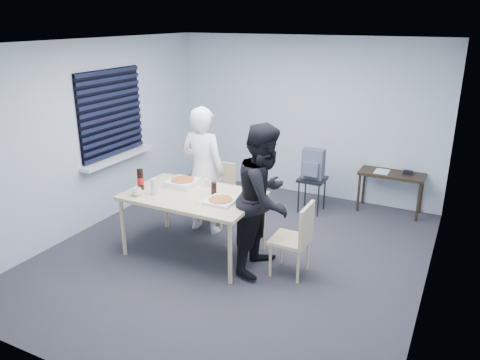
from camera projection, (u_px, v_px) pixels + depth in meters
The scene contains 19 objects.
room at pixel (113, 121), 6.78m from camera, with size 5.00×5.00×5.00m.
dining_table at pixel (193, 198), 5.79m from camera, with size 1.64×1.04×0.80m.
chair_far at pixel (219, 189), 6.77m from camera, with size 0.42×0.42×0.89m.
chair_right at pixel (297, 235), 5.34m from camera, with size 0.42×0.42×0.89m.
person_white at pixel (203, 171), 6.36m from camera, with size 0.65×0.42×1.77m, color white.
person_black at pixel (265, 199), 5.39m from camera, with size 0.86×0.47×1.77m, color black.
side_table at pixel (392, 178), 7.08m from camera, with size 0.95×0.42×0.64m.
stool at pixel (312, 185), 7.15m from camera, with size 0.39×0.39×0.55m.
backpack at pixel (313, 164), 7.03m from camera, with size 0.32×0.24×0.45m.
pizza_box_a at pixel (183, 182), 6.05m from camera, with size 0.36×0.36×0.09m.
pizza_box_b at pixel (221, 201), 5.50m from camera, with size 0.33×0.33×0.05m.
mug_a at pixel (137, 192), 5.71m from camera, with size 0.12×0.12×0.10m, color white.
mug_b at pixel (207, 183), 6.03m from camera, with size 0.10×0.10×0.09m, color white.
cola_glass at pixel (214, 188), 5.75m from camera, with size 0.07×0.07×0.15m, color black.
soda_bottle at pixel (140, 180), 5.89m from camera, with size 0.08×0.08×0.27m.
plastic_cups at pixel (154, 186), 5.74m from camera, with size 0.08×0.08×0.20m, color silver.
rubber_band at pixel (197, 204), 5.45m from camera, with size 0.06×0.06×0.00m, color red.
papers at pixel (382, 171), 7.11m from camera, with size 0.21×0.28×0.00m, color white.
black_box at pixel (408, 172), 6.99m from camera, with size 0.13×0.09×0.06m, color black.
Camera 1 is at (2.46, -4.73, 2.87)m, focal length 35.00 mm.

